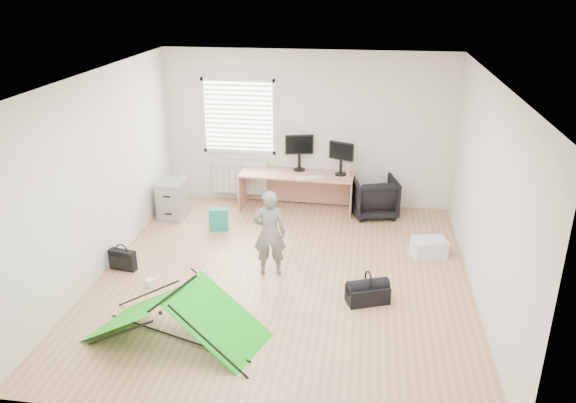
# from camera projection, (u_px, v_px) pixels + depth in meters

# --- Properties ---
(ground) EXTENTS (5.50, 5.50, 0.00)m
(ground) POSITION_uv_depth(u_px,v_px,m) (284.00, 277.00, 7.66)
(ground) COLOR tan
(ground) RESTS_ON ground
(back_wall) EXTENTS (5.00, 0.02, 2.70)m
(back_wall) POSITION_uv_depth(u_px,v_px,m) (307.00, 130.00, 9.68)
(back_wall) COLOR silver
(back_wall) RESTS_ON ground
(window) EXTENTS (1.20, 0.06, 1.20)m
(window) POSITION_uv_depth(u_px,v_px,m) (239.00, 116.00, 9.72)
(window) COLOR silver
(window) RESTS_ON back_wall
(radiator) EXTENTS (1.00, 0.12, 0.60)m
(radiator) POSITION_uv_depth(u_px,v_px,m) (240.00, 177.00, 10.10)
(radiator) COLOR silver
(radiator) RESTS_ON back_wall
(desk) EXTENTS (1.97, 0.69, 0.66)m
(desk) POSITION_uv_depth(u_px,v_px,m) (297.00, 192.00, 9.75)
(desk) COLOR tan
(desk) RESTS_ON ground
(filing_cabinet) EXTENTS (0.43, 0.56, 0.64)m
(filing_cabinet) POSITION_uv_depth(u_px,v_px,m) (173.00, 199.00, 9.47)
(filing_cabinet) COLOR gray
(filing_cabinet) RESTS_ON ground
(monitor_left) EXTENTS (0.50, 0.22, 0.47)m
(monitor_left) POSITION_uv_depth(u_px,v_px,m) (299.00, 157.00, 9.71)
(monitor_left) COLOR black
(monitor_left) RESTS_ON desk
(monitor_right) EXTENTS (0.45, 0.27, 0.43)m
(monitor_right) POSITION_uv_depth(u_px,v_px,m) (341.00, 163.00, 9.48)
(monitor_right) COLOR black
(monitor_right) RESTS_ON desk
(keyboard) EXTENTS (0.50, 0.34, 0.02)m
(keyboard) POSITION_uv_depth(u_px,v_px,m) (309.00, 178.00, 9.38)
(keyboard) COLOR beige
(keyboard) RESTS_ON desk
(thermos) EXTENTS (0.08, 0.08, 0.22)m
(thermos) POSITION_uv_depth(u_px,v_px,m) (348.00, 170.00, 9.43)
(thermos) COLOR #C4706D
(thermos) RESTS_ON desk
(office_chair) EXTENTS (0.86, 0.88, 0.67)m
(office_chair) POSITION_uv_depth(u_px,v_px,m) (374.00, 197.00, 9.52)
(office_chair) COLOR black
(office_chair) RESTS_ON ground
(person) EXTENTS (0.48, 0.35, 1.22)m
(person) POSITION_uv_depth(u_px,v_px,m) (270.00, 233.00, 7.53)
(person) COLOR slate
(person) RESTS_ON ground
(kite) EXTENTS (2.10, 1.42, 0.60)m
(kite) POSITION_uv_depth(u_px,v_px,m) (175.00, 316.00, 6.25)
(kite) COLOR #11B313
(kite) RESTS_ON ground
(storage_crate) EXTENTS (0.54, 0.44, 0.26)m
(storage_crate) POSITION_uv_depth(u_px,v_px,m) (429.00, 247.00, 8.19)
(storage_crate) COLOR silver
(storage_crate) RESTS_ON ground
(tote_bag) EXTENTS (0.33, 0.21, 0.37)m
(tote_bag) POSITION_uv_depth(u_px,v_px,m) (219.00, 219.00, 9.00)
(tote_bag) COLOR #1C816F
(tote_bag) RESTS_ON ground
(laptop_bag) EXTENTS (0.40, 0.19, 0.29)m
(laptop_bag) POSITION_uv_depth(u_px,v_px,m) (123.00, 260.00, 7.81)
(laptop_bag) COLOR black
(laptop_bag) RESTS_ON ground
(white_box) EXTENTS (0.13, 0.13, 0.10)m
(white_box) POSITION_uv_depth(u_px,v_px,m) (150.00, 283.00, 7.39)
(white_box) COLOR silver
(white_box) RESTS_ON ground
(duffel_bag) EXTENTS (0.58, 0.43, 0.23)m
(duffel_bag) POSITION_uv_depth(u_px,v_px,m) (368.00, 294.00, 7.03)
(duffel_bag) COLOR black
(duffel_bag) RESTS_ON ground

